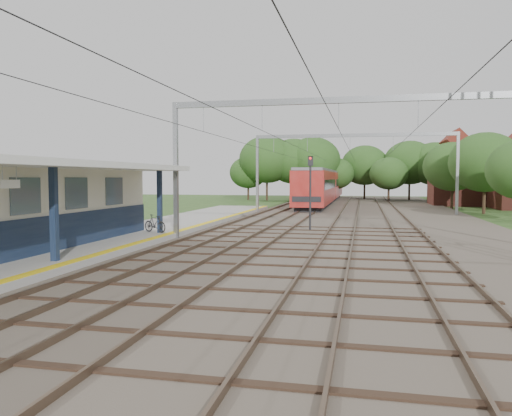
# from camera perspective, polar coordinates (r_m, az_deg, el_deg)

# --- Properties ---
(ground) EXTENTS (160.00, 160.00, 0.00)m
(ground) POSITION_cam_1_polar(r_m,az_deg,el_deg) (10.58, -13.42, -14.16)
(ground) COLOR #2D4C1E
(ground) RESTS_ON ground
(ballast_bed) EXTENTS (18.00, 90.00, 0.10)m
(ballast_bed) POSITION_cam_1_polar(r_m,az_deg,el_deg) (39.21, 11.57, -1.18)
(ballast_bed) COLOR #473D33
(ballast_bed) RESTS_ON ground
(platform) EXTENTS (5.00, 52.00, 0.35)m
(platform) POSITION_cam_1_polar(r_m,az_deg,el_deg) (26.14, -15.00, -3.26)
(platform) COLOR gray
(platform) RESTS_ON ground
(yellow_stripe) EXTENTS (0.45, 52.00, 0.01)m
(yellow_stripe) POSITION_cam_1_polar(r_m,az_deg,el_deg) (25.17, -10.44, -3.04)
(yellow_stripe) COLOR yellow
(yellow_stripe) RESTS_ON platform
(canopy) EXTENTS (6.40, 20.00, 3.44)m
(canopy) POSITION_cam_1_polar(r_m,az_deg,el_deg) (19.38, -26.79, 4.45)
(canopy) COLOR #121F39
(canopy) RESTS_ON platform
(rail_tracks) EXTENTS (11.80, 88.00, 0.15)m
(rail_tracks) POSITION_cam_1_polar(r_m,az_deg,el_deg) (39.30, 7.93, -0.95)
(rail_tracks) COLOR brown
(rail_tracks) RESTS_ON ballast_bed
(catenary_system) EXTENTS (17.22, 88.00, 7.00)m
(catenary_system) POSITION_cam_1_polar(r_m,az_deg,el_deg) (34.45, 10.57, 7.29)
(catenary_system) COLOR gray
(catenary_system) RESTS_ON ground
(tree_band) EXTENTS (31.72, 30.88, 8.82)m
(tree_band) POSITION_cam_1_polar(r_m,az_deg,el_deg) (66.22, 11.75, 4.91)
(tree_band) COLOR #382619
(tree_band) RESTS_ON ground
(house_far) EXTENTS (8.00, 6.12, 8.66)m
(house_far) POSITION_cam_1_polar(r_m,az_deg,el_deg) (62.17, 22.99, 3.25)
(house_far) COLOR brown
(house_far) RESTS_ON ground
(bicycle) EXTENTS (1.59, 1.02, 0.93)m
(bicycle) POSITION_cam_1_polar(r_m,az_deg,el_deg) (26.40, -11.48, -1.75)
(bicycle) COLOR black
(bicycle) RESTS_ON platform
(train) EXTENTS (3.05, 37.95, 4.00)m
(train) POSITION_cam_1_polar(r_m,az_deg,el_deg) (62.87, 7.73, 2.57)
(train) COLOR black
(train) RESTS_ON ballast_bed
(signal_post) EXTENTS (0.33, 0.28, 4.44)m
(signal_post) POSITION_cam_1_polar(r_m,az_deg,el_deg) (29.29, 6.23, 2.74)
(signal_post) COLOR black
(signal_post) RESTS_ON ground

